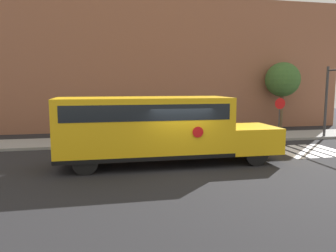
% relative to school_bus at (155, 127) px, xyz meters
% --- Properties ---
extents(ground_plane, '(60.00, 60.00, 0.00)m').
position_rel_school_bus_xyz_m(ground_plane, '(0.87, -0.74, -1.65)').
color(ground_plane, black).
extents(sidewalk_strip, '(44.00, 3.00, 0.15)m').
position_rel_school_bus_xyz_m(sidewalk_strip, '(0.87, 5.76, -1.57)').
color(sidewalk_strip, gray).
rests_on(sidewalk_strip, ground).
extents(building_backdrop, '(32.00, 4.00, 9.88)m').
position_rel_school_bus_xyz_m(building_backdrop, '(0.87, 12.26, 3.29)').
color(building_backdrop, '#935B42').
rests_on(building_backdrop, ground).
extents(crosswalk_stripes, '(3.30, 3.20, 0.01)m').
position_rel_school_bus_xyz_m(crosswalk_stripes, '(8.28, 1.26, -1.65)').
color(crosswalk_stripes, white).
rests_on(crosswalk_stripes, ground).
extents(school_bus, '(9.54, 2.57, 2.90)m').
position_rel_school_bus_xyz_m(school_bus, '(0.00, 0.00, 0.00)').
color(school_bus, yellow).
rests_on(school_bus, ground).
extents(stop_sign, '(0.69, 0.10, 2.59)m').
position_rel_school_bus_xyz_m(stop_sign, '(8.76, 4.99, 0.06)').
color(stop_sign, '#38383A').
rests_on(stop_sign, ground).
extents(tree_near_sidewalk, '(2.62, 2.62, 5.11)m').
position_rel_school_bus_xyz_m(tree_near_sidewalk, '(11.39, 9.20, 2.13)').
color(tree_near_sidewalk, brown).
rests_on(tree_near_sidewalk, ground).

